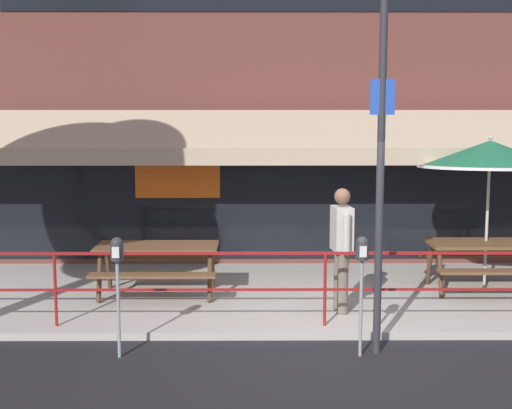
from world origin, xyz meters
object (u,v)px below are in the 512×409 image
(picnic_table_centre, at_px, (488,252))
(pedestrian_walking, at_px, (342,243))
(street_sign_pole, at_px, (380,173))
(patio_umbrella_centre, at_px, (490,155))
(parking_meter_far, at_px, (362,260))
(parking_meter_near, at_px, (117,261))
(picnic_table_left, at_px, (157,255))

(picnic_table_centre, xyz_separation_m, pedestrian_walking, (-2.37, -1.10, 0.35))
(street_sign_pole, bearing_deg, patio_umbrella_centre, 50.60)
(parking_meter_far, bearing_deg, parking_meter_near, -179.42)
(pedestrian_walking, bearing_deg, parking_meter_far, -88.19)
(picnic_table_left, bearing_deg, picnic_table_centre, 2.36)
(patio_umbrella_centre, bearing_deg, pedestrian_walking, -153.20)
(picnic_table_centre, distance_m, street_sign_pole, 3.56)
(parking_meter_near, xyz_separation_m, parking_meter_far, (2.81, 0.03, 0.00))
(picnic_table_centre, xyz_separation_m, parking_meter_near, (-5.14, -2.61, 0.44))
(picnic_table_left, height_order, picnic_table_centre, same)
(pedestrian_walking, xyz_separation_m, parking_meter_far, (0.05, -1.48, 0.09))
(parking_meter_far, relative_size, street_sign_pole, 0.34)
(picnic_table_left, distance_m, picnic_table_centre, 5.00)
(picnic_table_centre, height_order, street_sign_pole, street_sign_pole)
(patio_umbrella_centre, distance_m, street_sign_pole, 3.33)
(picnic_table_centre, distance_m, pedestrian_walking, 2.64)
(picnic_table_centre, relative_size, pedestrian_walking, 1.05)
(pedestrian_walking, distance_m, street_sign_pole, 1.77)
(parking_meter_near, bearing_deg, picnic_table_centre, 26.94)
(picnic_table_left, xyz_separation_m, parking_meter_near, (-0.14, -2.40, 0.44))
(street_sign_pole, bearing_deg, parking_meter_far, -152.76)
(parking_meter_near, relative_size, parking_meter_far, 1.00)
(picnic_table_centre, distance_m, parking_meter_near, 5.78)
(picnic_table_centre, bearing_deg, parking_meter_far, -132.00)
(picnic_table_centre, xyz_separation_m, patio_umbrella_centre, (0.00, 0.10, 1.47))
(picnic_table_left, distance_m, street_sign_pole, 3.94)
(picnic_table_centre, height_order, parking_meter_near, parking_meter_near)
(street_sign_pole, bearing_deg, picnic_table_centre, 49.47)
(picnic_table_centre, bearing_deg, patio_umbrella_centre, 90.00)
(pedestrian_walking, xyz_separation_m, parking_meter_near, (-2.76, -1.51, 0.09))
(picnic_table_left, xyz_separation_m, parking_meter_far, (2.68, -2.38, 0.44))
(patio_umbrella_centre, relative_size, parking_meter_far, 1.67)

